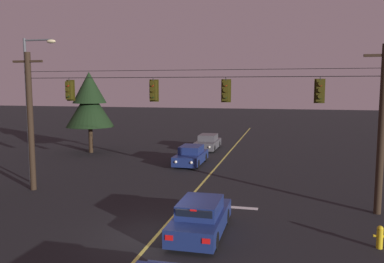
% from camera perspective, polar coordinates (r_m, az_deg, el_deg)
% --- Properties ---
extents(ground_plane, '(180.00, 180.00, 0.00)m').
position_cam_1_polar(ground_plane, '(15.81, -5.06, -14.81)').
color(ground_plane, black).
extents(lane_centre_stripe, '(0.14, 60.00, 0.01)m').
position_cam_1_polar(lane_centre_stripe, '(25.82, 2.61, -6.32)').
color(lane_centre_stripe, '#D1C64C').
rests_on(lane_centre_stripe, ground).
extents(stop_bar_paint, '(3.40, 0.36, 0.01)m').
position_cam_1_polar(stop_bar_paint, '(19.22, 4.48, -10.87)').
color(stop_bar_paint, silver).
rests_on(stop_bar_paint, ground).
extents(signal_span_assembly, '(19.66, 0.32, 7.62)m').
position_cam_1_polar(signal_span_assembly, '(19.40, -0.69, 1.27)').
color(signal_span_assembly, '#2D2116').
rests_on(signal_span_assembly, ground).
extents(traffic_light_leftmost, '(0.48, 0.41, 1.22)m').
position_cam_1_polar(traffic_light_leftmost, '(21.81, -17.53, 5.76)').
color(traffic_light_leftmost, black).
extents(traffic_light_left_inner, '(0.48, 0.41, 1.22)m').
position_cam_1_polar(traffic_light_left_inner, '(19.81, -5.71, 5.98)').
color(traffic_light_left_inner, black).
extents(traffic_light_centre, '(0.48, 0.41, 1.22)m').
position_cam_1_polar(traffic_light_centre, '(18.92, 4.94, 5.97)').
color(traffic_light_centre, black).
extents(traffic_light_right_inner, '(0.48, 0.41, 1.22)m').
position_cam_1_polar(traffic_light_right_inner, '(18.77, 18.19, 5.66)').
color(traffic_light_right_inner, black).
extents(car_waiting_near_lane, '(1.80, 4.33, 1.39)m').
position_cam_1_polar(car_waiting_near_lane, '(15.62, 1.27, -12.51)').
color(car_waiting_near_lane, navy).
rests_on(car_waiting_near_lane, ground).
extents(car_oncoming_lead, '(1.80, 4.42, 1.39)m').
position_cam_1_polar(car_oncoming_lead, '(29.09, -0.15, -3.55)').
color(car_oncoming_lead, navy).
rests_on(car_oncoming_lead, ground).
extents(car_oncoming_trailing, '(1.80, 4.42, 1.39)m').
position_cam_1_polar(car_oncoming_trailing, '(35.95, 2.33, -1.62)').
color(car_oncoming_trailing, '#4C4C51').
rests_on(car_oncoming_trailing, ground).
extents(street_lamp_corner, '(2.11, 0.30, 8.56)m').
position_cam_1_polar(street_lamp_corner, '(24.91, -22.43, 4.56)').
color(street_lamp_corner, '#4C4F54').
rests_on(street_lamp_corner, ground).
extents(tree_verge_near, '(4.14, 4.14, 7.04)m').
position_cam_1_polar(tree_verge_near, '(35.03, -14.74, 4.17)').
color(tree_verge_near, '#332316').
rests_on(tree_verge_near, ground).
extents(fire_hydrant, '(0.44, 0.22, 0.84)m').
position_cam_1_polar(fire_hydrant, '(15.87, 25.77, -13.66)').
color(fire_hydrant, gold).
rests_on(fire_hydrant, ground).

